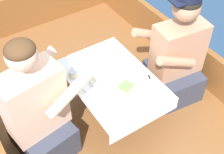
% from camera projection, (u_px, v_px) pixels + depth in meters
% --- Properties ---
extents(ground_plane, '(60.00, 60.00, 0.00)m').
position_uv_depth(ground_plane, '(115.00, 143.00, 2.82)').
color(ground_plane, navy).
extents(boat_deck, '(1.86, 3.25, 0.36)m').
position_uv_depth(boat_deck, '(115.00, 131.00, 2.69)').
color(boat_deck, brown).
rests_on(boat_deck, ground_plane).
extents(gunwale_starboard, '(0.06, 3.25, 0.36)m').
position_uv_depth(gunwale_starboard, '(200.00, 62.00, 2.79)').
color(gunwale_starboard, brown).
rests_on(gunwale_starboard, boat_deck).
extents(bow_coaming, '(1.74, 0.06, 0.42)m').
position_uv_depth(bow_coaming, '(34.00, 8.00, 3.37)').
color(bow_coaming, brown).
rests_on(bow_coaming, boat_deck).
extents(cockpit_table, '(0.57, 0.82, 0.42)m').
position_uv_depth(cockpit_table, '(112.00, 83.00, 2.34)').
color(cockpit_table, '#B2B2B7').
rests_on(cockpit_table, boat_deck).
extents(person_port, '(0.57, 0.51, 1.01)m').
position_uv_depth(person_port, '(37.00, 112.00, 2.11)').
color(person_port, '#333847').
rests_on(person_port, boat_deck).
extents(person_starboard, '(0.56, 0.49, 1.00)m').
position_uv_depth(person_starboard, '(176.00, 56.00, 2.51)').
color(person_starboard, '#333847').
rests_on(person_starboard, boat_deck).
extents(plate_sandwich, '(0.18, 0.18, 0.01)m').
position_uv_depth(plate_sandwich, '(126.00, 90.00, 2.22)').
color(plate_sandwich, silver).
rests_on(plate_sandwich, cockpit_table).
extents(plate_bread, '(0.21, 0.21, 0.01)m').
position_uv_depth(plate_bread, '(84.00, 63.00, 2.42)').
color(plate_bread, silver).
rests_on(plate_bread, cockpit_table).
extents(sandwich, '(0.14, 0.12, 0.05)m').
position_uv_depth(sandwich, '(126.00, 87.00, 2.20)').
color(sandwich, tan).
rests_on(sandwich, plate_sandwich).
extents(bowl_port_near, '(0.14, 0.14, 0.04)m').
position_uv_depth(bowl_port_near, '(109.00, 55.00, 2.46)').
color(bowl_port_near, silver).
rests_on(bowl_port_near, cockpit_table).
extents(bowl_starboard_near, '(0.13, 0.13, 0.04)m').
position_uv_depth(bowl_starboard_near, '(97.00, 79.00, 2.27)').
color(bowl_starboard_near, silver).
rests_on(bowl_starboard_near, cockpit_table).
extents(bowl_center_far, '(0.12, 0.12, 0.04)m').
position_uv_depth(bowl_center_far, '(135.00, 70.00, 2.34)').
color(bowl_center_far, silver).
rests_on(bowl_center_far, cockpit_table).
extents(bowl_port_far, '(0.13, 0.13, 0.04)m').
position_uv_depth(bowl_port_far, '(115.00, 117.00, 2.03)').
color(bowl_port_far, silver).
rests_on(bowl_port_far, cockpit_table).
extents(coffee_cup_port, '(0.11, 0.08, 0.05)m').
position_uv_depth(coffee_cup_port, '(148.00, 99.00, 2.13)').
color(coffee_cup_port, silver).
rests_on(coffee_cup_port, cockpit_table).
extents(coffee_cup_starboard, '(0.10, 0.07, 0.06)m').
position_uv_depth(coffee_cup_starboard, '(106.00, 102.00, 2.11)').
color(coffee_cup_starboard, silver).
rests_on(coffee_cup_starboard, cockpit_table).
extents(coffee_cup_center, '(0.09, 0.07, 0.05)m').
position_uv_depth(coffee_cup_center, '(117.00, 72.00, 2.32)').
color(coffee_cup_center, silver).
rests_on(coffee_cup_center, cockpit_table).
extents(tin_can, '(0.07, 0.07, 0.05)m').
position_uv_depth(tin_can, '(73.00, 74.00, 2.30)').
color(tin_can, silver).
rests_on(tin_can, cockpit_table).
extents(utensil_spoon_center, '(0.04, 0.17, 0.01)m').
position_uv_depth(utensil_spoon_center, '(121.00, 52.00, 2.52)').
color(utensil_spoon_center, silver).
rests_on(utensil_spoon_center, cockpit_table).
extents(utensil_knife_port, '(0.17, 0.01, 0.00)m').
position_uv_depth(utensil_knife_port, '(145.00, 81.00, 2.28)').
color(utensil_knife_port, silver).
rests_on(utensil_knife_port, cockpit_table).
extents(utensil_fork_starboard, '(0.04, 0.17, 0.00)m').
position_uv_depth(utensil_fork_starboard, '(83.00, 89.00, 2.23)').
color(utensil_fork_starboard, silver).
rests_on(utensil_fork_starboard, cockpit_table).
extents(utensil_spoon_starboard, '(0.04, 0.17, 0.01)m').
position_uv_depth(utensil_spoon_starboard, '(120.00, 59.00, 2.46)').
color(utensil_spoon_starboard, silver).
rests_on(utensil_spoon_starboard, cockpit_table).
extents(utensil_spoon_port, '(0.13, 0.13, 0.01)m').
position_uv_depth(utensil_spoon_port, '(130.00, 62.00, 2.43)').
color(utensil_spoon_port, silver).
rests_on(utensil_spoon_port, cockpit_table).
extents(utensil_fork_port, '(0.08, 0.17, 0.00)m').
position_uv_depth(utensil_fork_port, '(151.00, 81.00, 2.28)').
color(utensil_fork_port, silver).
rests_on(utensil_fork_port, cockpit_table).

